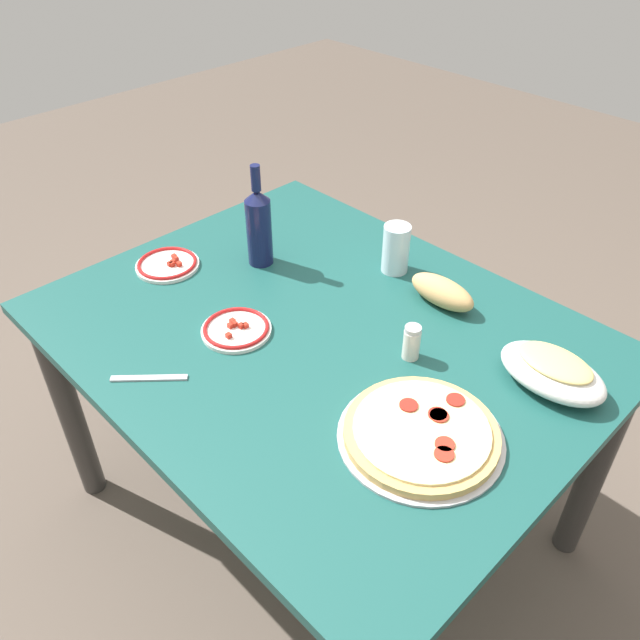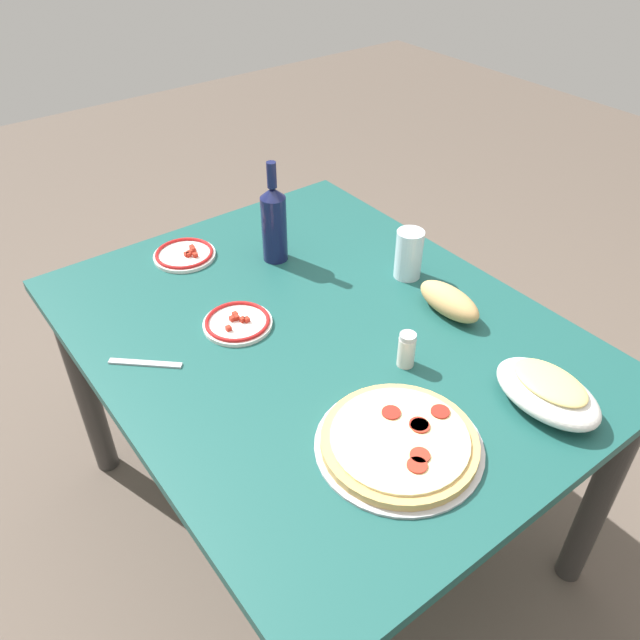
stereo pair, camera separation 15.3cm
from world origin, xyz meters
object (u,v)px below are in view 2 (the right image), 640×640
(baked_pasta_dish, at_px, (548,391))
(pepperoni_pizza, at_px, (400,442))
(spice_shaker, at_px, (407,350))
(side_plate_far, at_px, (238,322))
(wine_bottle, at_px, (274,222))
(dining_table, at_px, (320,364))
(side_plate_near, at_px, (185,254))
(bread_loaf, at_px, (449,301))
(water_glass, at_px, (409,254))

(baked_pasta_dish, bearing_deg, pepperoni_pizza, -107.04)
(spice_shaker, bearing_deg, baked_pasta_dish, 28.23)
(side_plate_far, height_order, spice_shaker, spice_shaker)
(wine_bottle, xyz_separation_m, side_plate_far, (0.20, -0.25, -0.11))
(dining_table, distance_m, side_plate_far, 0.24)
(side_plate_near, bearing_deg, bread_loaf, 32.66)
(bread_loaf, bearing_deg, baked_pasta_dish, -11.67)
(dining_table, xyz_separation_m, wine_bottle, (-0.33, 0.10, 0.23))
(wine_bottle, distance_m, spice_shaker, 0.56)
(bread_loaf, bearing_deg, wine_bottle, -156.75)
(dining_table, height_order, spice_shaker, spice_shaker)
(baked_pasta_dish, bearing_deg, wine_bottle, -170.96)
(side_plate_far, bearing_deg, pepperoni_pizza, 5.76)
(side_plate_near, xyz_separation_m, bread_loaf, (0.63, 0.41, 0.03))
(bread_loaf, bearing_deg, spice_shaker, -70.32)
(pepperoni_pizza, bearing_deg, baked_pasta_dish, 72.96)
(pepperoni_pizza, xyz_separation_m, baked_pasta_dish, (0.10, 0.32, 0.03))
(dining_table, height_order, wine_bottle, wine_bottle)
(dining_table, relative_size, pepperoni_pizza, 3.88)
(baked_pasta_dish, bearing_deg, side_plate_far, -148.89)
(baked_pasta_dish, distance_m, water_glass, 0.55)
(spice_shaker, bearing_deg, water_glass, 136.26)
(wine_bottle, bearing_deg, spice_shaker, -1.57)
(dining_table, height_order, water_glass, water_glass)
(wine_bottle, height_order, side_plate_near, wine_bottle)
(dining_table, height_order, bread_loaf, bread_loaf)
(pepperoni_pizza, xyz_separation_m, side_plate_far, (-0.53, -0.05, -0.01))
(side_plate_far, bearing_deg, bread_loaf, 58.61)
(pepperoni_pizza, xyz_separation_m, wine_bottle, (-0.72, 0.19, 0.10))
(baked_pasta_dish, height_order, spice_shaker, spice_shaker)
(baked_pasta_dish, height_order, water_glass, water_glass)
(water_glass, bearing_deg, spice_shaker, -43.74)
(water_glass, distance_m, side_plate_near, 0.63)
(wine_bottle, distance_m, side_plate_far, 0.33)
(water_glass, bearing_deg, pepperoni_pizza, -44.57)
(water_glass, height_order, spice_shaker, water_glass)
(dining_table, xyz_separation_m, side_plate_near, (-0.50, -0.11, 0.12))
(side_plate_near, distance_m, side_plate_far, 0.36)
(water_glass, relative_size, side_plate_far, 0.80)
(pepperoni_pizza, distance_m, wine_bottle, 0.76)
(pepperoni_pizza, bearing_deg, spice_shaker, 134.21)
(pepperoni_pizza, height_order, spice_shaker, spice_shaker)
(bread_loaf, relative_size, spice_shaker, 2.14)
(pepperoni_pizza, bearing_deg, side_plate_far, -174.24)
(dining_table, distance_m, water_glass, 0.38)
(baked_pasta_dish, relative_size, side_plate_far, 1.41)
(wine_bottle, height_order, spice_shaker, wine_bottle)
(wine_bottle, height_order, water_glass, wine_bottle)
(pepperoni_pizza, relative_size, side_plate_far, 1.97)
(dining_table, height_order, pepperoni_pizza, pepperoni_pizza)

